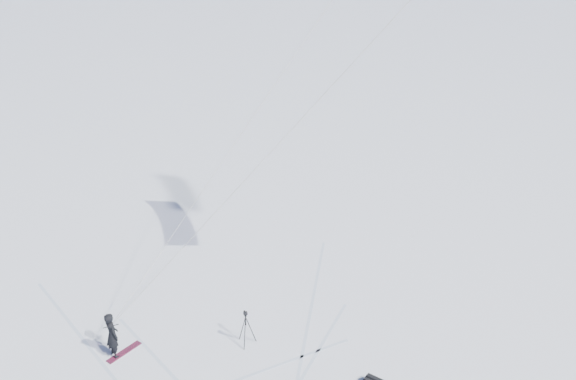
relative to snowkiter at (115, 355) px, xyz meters
name	(u,v)px	position (x,y,z in m)	size (l,w,h in m)	color
horizon_hills	(218,275)	(3.33, -3.06, 4.53)	(704.00, 704.42, 10.32)	#1A2239
snowkiter	(115,355)	(0.00, 0.00, 0.00)	(0.66, 0.43, 1.82)	black
snowboard	(124,352)	(0.32, 0.05, 0.02)	(1.41, 0.26, 0.04)	maroon
tripod	(246,323)	(4.66, -0.98, 0.91)	(0.60, 0.69, 1.42)	black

